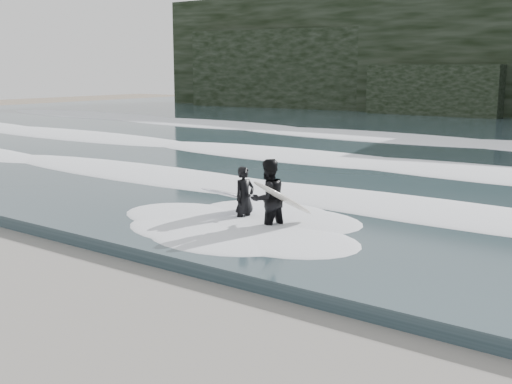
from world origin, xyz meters
The scene contains 6 objects.
sea centered at (0.00, 29.00, 0.15)m, with size 90.00×52.00×0.30m, color #2A3B42.
foam_near centered at (0.00, 9.00, 0.40)m, with size 60.00×3.20×0.20m, color white.
foam_mid centered at (0.00, 16.00, 0.42)m, with size 60.00×4.00×0.24m, color white.
foam_far centered at (0.00, 25.00, 0.45)m, with size 60.00×4.80×0.30m, color white.
surfer_left centered at (0.99, 6.37, 0.78)m, with size 1.02×2.05×1.53m.
surfer_right centered at (2.01, 6.10, 0.92)m, with size 1.35×1.78×1.82m.
Camera 1 is at (10.22, -5.38, 3.83)m, focal length 45.00 mm.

